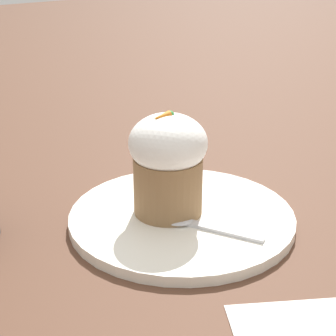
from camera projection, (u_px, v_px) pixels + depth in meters
The scene contains 4 objects.
ground_plane at pixel (182, 222), 0.63m from camera, with size 4.00×4.00×0.00m, color #513323.
dessert_plate at pixel (182, 218), 0.62m from camera, with size 0.25×0.25×0.01m.
carrot_cake at pixel (168, 162), 0.60m from camera, with size 0.08×0.08×0.12m.
spoon at pixel (190, 222), 0.60m from camera, with size 0.07×0.11×0.01m.
Camera 1 is at (0.34, 0.44, 0.30)m, focal length 60.00 mm.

